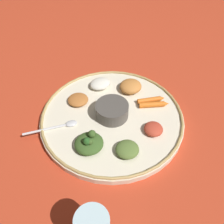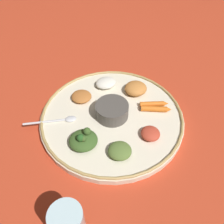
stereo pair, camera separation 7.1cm
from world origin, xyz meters
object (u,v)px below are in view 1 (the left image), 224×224
object	(u,v)px
spoon	(59,126)
carrot_near_spoon	(154,104)
center_bowl	(112,110)
greens_pile	(89,143)
carrot_outer	(151,100)

from	to	relation	value
spoon	carrot_near_spoon	distance (m)	0.30
center_bowl	spoon	size ratio (longest dim) A/B	0.63
greens_pile	carrot_near_spoon	world-z (taller)	greens_pile
spoon	greens_pile	distance (m)	0.12
carrot_near_spoon	spoon	bearing A→B (deg)	-174.57
greens_pile	center_bowl	bearing A→B (deg)	50.77
carrot_near_spoon	greens_pile	bearing A→B (deg)	-152.63
carrot_outer	greens_pile	bearing A→B (deg)	-147.91
spoon	greens_pile	xyz separation A→B (m)	(0.08, -0.09, 0.01)
spoon	carrot_near_spoon	size ratio (longest dim) A/B	1.65
center_bowl	carrot_outer	size ratio (longest dim) A/B	1.10
center_bowl	carrot_outer	xyz separation A→B (m)	(0.13, 0.03, -0.02)
center_bowl	carrot_outer	world-z (taller)	center_bowl
spoon	center_bowl	bearing A→B (deg)	5.68
greens_pile	carrot_near_spoon	xyz separation A→B (m)	(0.22, 0.11, -0.01)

